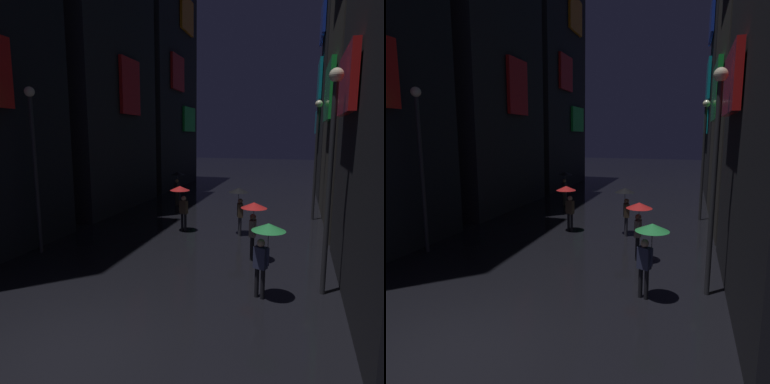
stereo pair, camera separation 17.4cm
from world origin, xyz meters
TOP-DOWN VIEW (x-y plane):
  - ground_plane at (0.00, 0.00)m, footprint 120.00×120.00m
  - building_left_mid at (-7.49, 13.04)m, footprint 4.25×8.09m
  - building_left_far at (-7.49, 22.50)m, footprint 4.25×8.99m
  - building_right_far at (7.48, 21.59)m, footprint 4.25×7.16m
  - pedestrian_foreground_left_black at (-3.09, 14.83)m, footprint 0.90×0.90m
  - pedestrian_midstreet_centre_black at (1.76, 9.39)m, footprint 0.90×0.90m
  - pedestrian_midstreet_left_green at (3.46, 3.58)m, footprint 0.90×0.90m
  - pedestrian_far_right_red at (-0.87, 9.15)m, footprint 0.90×0.90m
  - pedestrian_near_crossing_red at (2.78, 6.37)m, footprint 0.90×0.90m
  - streetlamp_right_near at (5.00, 4.37)m, footprint 0.36×0.36m
  - streetlamp_left_near at (-5.00, 4.84)m, footprint 0.36×0.36m
  - streetlamp_right_far at (5.00, 13.34)m, footprint 0.36×0.36m

SIDE VIEW (x-z plane):
  - ground_plane at x=0.00m, z-range 0.00..0.00m
  - pedestrian_foreground_left_black at x=-3.09m, z-range 0.61..2.73m
  - pedestrian_midstreet_centre_black at x=1.76m, z-range 0.61..2.73m
  - pedestrian_midstreet_left_green at x=3.46m, z-range 0.61..2.73m
  - pedestrian_far_right_red at x=-0.87m, z-range 0.61..2.73m
  - pedestrian_near_crossing_red at x=2.78m, z-range 0.61..2.73m
  - streetlamp_right_near at x=5.00m, z-range 0.71..6.80m
  - streetlamp_left_near at x=-5.00m, z-range 0.71..6.81m
  - streetlamp_right_far at x=5.00m, z-range 0.72..6.84m
  - building_left_far at x=-7.49m, z-range 0.01..18.19m
  - building_right_far at x=7.48m, z-range 0.01..20.42m
  - building_left_mid at x=-7.49m, z-range 0.00..21.47m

